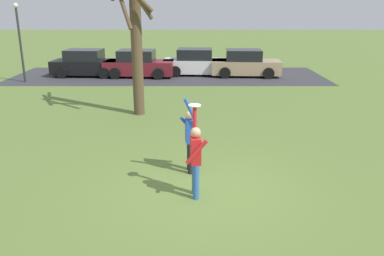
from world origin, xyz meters
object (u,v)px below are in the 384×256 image
Objects in this scene: parked_car_maroon at (138,65)px; parked_car_white at (196,63)px; person_catcher at (195,156)px; parked_car_tan at (245,64)px; lamppost_by_lot at (19,35)px; frisbee_disc at (194,105)px; parked_car_black at (86,64)px; bare_tree_tall at (134,29)px; person_defender at (189,136)px.

parked_car_white is at bearing 14.36° from parked_car_maroon.
person_catcher is 16.09m from parked_car_tan.
lamppost_by_lot is at bearing -161.28° from parked_car_maroon.
frisbee_disc reaches higher than parked_car_maroon.
lamppost_by_lot is (-9.47, 13.64, 0.49)m from frisbee_disc.
frisbee_disc is 16.95m from parked_car_black.
parked_car_white is at bearing 13.89° from lamppost_by_lot.
parked_car_maroon is 8.95m from bare_tree_tall.
person_defender reaches higher than parked_car_maroon.
bare_tree_tall is (4.24, -8.77, 2.59)m from parked_car_black.
parked_car_black is 1.00× the size of parked_car_tan.
person_catcher reaches higher than parked_car_tan.
bare_tree_tall reaches higher than lamppost_by_lot.
parked_car_black is at bearing 16.87° from person_catcher.
person_catcher is at bearing -0.00° from person_defender.
parked_car_white is 9.85m from bare_tree_tall.
frisbee_disc reaches higher than parked_car_black.
person_defender reaches higher than parked_car_tan.
person_defender is 0.31× the size of bare_tree_tall.
bare_tree_tall is at bearing -79.66° from parked_car_maroon.
parked_car_maroon and parked_car_tan have the same top height.
frisbee_disc is 0.06× the size of parked_car_tan.
person_catcher is at bearing -72.49° from bare_tree_tall.
person_catcher reaches higher than parked_car_black.
bare_tree_tall reaches higher than parked_car_tan.
parked_car_white is at bearing 173.94° from parked_car_tan.
parked_car_white is 0.63× the size of bare_tree_tall.
person_defender is at bearing 0.00° from person_catcher.
parked_car_black is 4.06m from lamppost_by_lot.
parked_car_black is at bearing -177.08° from parked_car_tan.
parked_car_maroon is at bearing -172.81° from person_defender.
frisbee_disc is 7.30m from bare_tree_tall.
parked_car_black is (-6.34, 14.45, -0.25)m from person_defender.
frisbee_disc is (-0.02, 0.22, 1.11)m from person_catcher.
frisbee_disc reaches higher than person_defender.
person_catcher is at bearing -84.65° from frisbee_disc.
frisbee_disc is 15.93m from parked_car_tan.
parked_car_black and parked_car_tan have the same top height.
parked_car_white is 0.99× the size of lamppost_by_lot.
lamppost_by_lot is (-9.69, -2.40, 1.86)m from parked_car_white.
frisbee_disc reaches higher than parked_car_tan.
frisbee_disc is 15.76m from parked_car_maroon.
person_catcher is 1.02× the size of person_defender.
person_catcher is 7.64× the size of frisbee_disc.
lamppost_by_lot is at bearing 29.03° from person_catcher.
bare_tree_tall is 1.57× the size of lamppost_by_lot.
lamppost_by_lot is (-6.20, -1.71, 1.86)m from parked_car_maroon.
person_catcher is at bearing -64.51° from parked_car_black.
person_defender is at bearing -53.12° from lamppost_by_lot.
parked_car_tan is 10.55m from bare_tree_tall.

